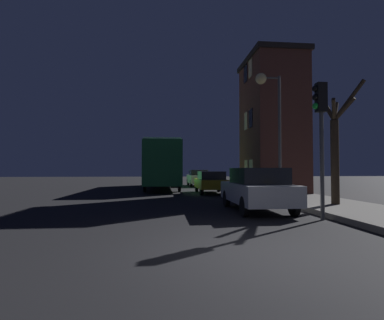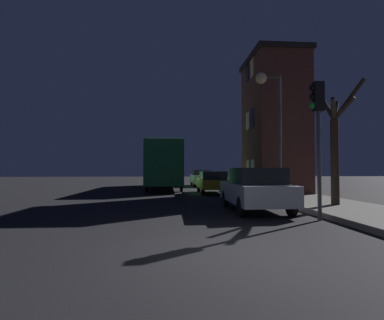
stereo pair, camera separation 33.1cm
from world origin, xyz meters
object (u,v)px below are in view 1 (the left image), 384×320
(bus, at_px, (162,162))
(car_mid_lane, at_px, (211,182))
(traffic_light, at_px, (320,121))
(car_near_lane, at_px, (257,188))
(streetlamp, at_px, (269,103))
(car_far_lane, at_px, (198,178))
(bare_tree, at_px, (336,146))

(bus, distance_m, car_mid_lane, 6.27)
(traffic_light, height_order, car_near_lane, traffic_light)
(car_mid_lane, bearing_deg, streetlamp, -69.88)
(car_mid_lane, bearing_deg, car_far_lane, 88.85)
(bare_tree, height_order, car_near_lane, bare_tree)
(bare_tree, relative_size, car_mid_lane, 1.21)
(car_near_lane, distance_m, car_mid_lane, 8.27)
(bus, distance_m, car_near_lane, 14.02)
(car_near_lane, bearing_deg, streetlamp, 61.61)
(traffic_light, bearing_deg, bus, 107.04)
(bare_tree, distance_m, car_near_lane, 3.69)
(car_near_lane, height_order, car_far_lane, car_near_lane)
(traffic_light, distance_m, bus, 16.42)
(traffic_light, distance_m, car_mid_lane, 10.79)
(bare_tree, relative_size, car_far_lane, 0.99)
(bus, xyz_separation_m, car_mid_lane, (3.12, -5.26, -1.37))
(car_mid_lane, height_order, car_far_lane, car_far_lane)
(traffic_light, relative_size, car_mid_lane, 1.07)
(streetlamp, relative_size, car_near_lane, 1.42)
(traffic_light, xyz_separation_m, car_far_lane, (-1.52, 18.89, -2.23))
(bus, height_order, car_near_lane, bus)
(bare_tree, xyz_separation_m, car_far_lane, (-3.50, 16.47, -1.66))
(streetlamp, xyz_separation_m, traffic_light, (-0.26, -5.09, -1.69))
(car_mid_lane, relative_size, car_far_lane, 0.82)
(traffic_light, height_order, bus, traffic_light)
(car_near_lane, bearing_deg, car_far_lane, 90.67)
(bus, distance_m, car_far_lane, 4.79)
(car_near_lane, bearing_deg, bus, 104.45)
(streetlamp, distance_m, bus, 12.02)
(bus, height_order, car_far_lane, bus)
(traffic_light, xyz_separation_m, bare_tree, (1.98, 2.42, -0.56))
(streetlamp, relative_size, car_far_lane, 1.25)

